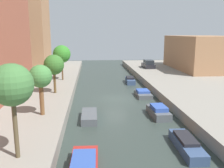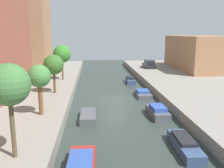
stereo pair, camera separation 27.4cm
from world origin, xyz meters
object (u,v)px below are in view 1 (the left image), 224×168
Objects in this scene: street_tree_3 at (62,54)px; moored_boat_right_3 at (143,94)px; low_block_right at (203,53)px; moored_boat_left_2 at (89,116)px; moored_boat_left_1 at (84,168)px; moored_boat_right_1 at (187,144)px; apartment_tower_far at (18,5)px; moored_boat_right_2 at (158,112)px; street_tree_1 at (40,77)px; moored_boat_right_4 at (130,80)px; parked_car at (148,64)px; street_tree_2 at (54,65)px; street_tree_0 at (12,86)px.

street_tree_3 reaches higher than moored_boat_right_3.
moored_boat_left_2 is (-21.08, -23.05, -3.75)m from low_block_right.
moored_boat_left_1 is 1.03× the size of moored_boat_right_1.
apartment_tower_far reaches higher than moored_boat_left_1.
moored_boat_right_2 is (19.37, -26.69, -12.19)m from apartment_tower_far.
street_tree_1 reaches higher than moored_boat_right_4.
street_tree_2 is at bearing -128.61° from parked_car.
street_tree_2 is 7.86m from street_tree_3.
low_block_right is 4.58× the size of moored_boat_left_2.
apartment_tower_far is 35.16m from moored_boat_right_2.
apartment_tower_far reaches higher than street_tree_3.
moored_boat_left_1 is (3.57, -0.46, -4.58)m from street_tree_0.
parked_car reaches higher than moored_boat_right_4.
street_tree_3 reaches higher than moored_boat_left_1.
moored_boat_left_2 is 1.07× the size of moored_boat_right_3.
moored_boat_right_3 is at bearing -31.97° from street_tree_3.
moored_boat_right_1 is at bearing -90.37° from moored_boat_right_3.
moored_boat_right_2 is (-14.63, -22.67, -3.61)m from low_block_right.
moored_boat_left_1 is (3.57, -7.59, -3.72)m from street_tree_1.
apartment_tower_far is at bearing 115.51° from moored_boat_left_2.
street_tree_2 reaches higher than moored_boat_left_1.
street_tree_1 is 0.96× the size of moored_boat_right_1.
moored_boat_right_2 is at bearing 90.25° from moored_boat_right_1.
street_tree_1 is at bearing 115.21° from moored_boat_left_1.
street_tree_1 is 0.84× the size of street_tree_3.
street_tree_0 reaches higher than street_tree_2.
street_tree_2 reaches higher than parked_car.
low_block_right is 40.06m from street_tree_0.
moored_boat_right_1 is (19.40, -33.44, -12.26)m from apartment_tower_far.
street_tree_0 is at bearing -169.46° from moored_boat_right_1.
street_tree_0 is at bearing -90.00° from street_tree_2.
street_tree_0 reaches higher than street_tree_3.
moored_boat_left_2 is (3.85, 1.16, -3.84)m from street_tree_1.
moored_boat_left_2 is at bearing 16.71° from street_tree_1.
low_block_right is at bearing 56.12° from moored_boat_left_1.
moored_boat_right_1 is (6.76, 2.38, -0.05)m from moored_boat_left_1.
moored_boat_right_1 is at bearing -98.79° from parked_car.
moored_boat_right_3 is at bearing 40.47° from street_tree_1.
parked_car is 1.09× the size of moored_boat_right_4.
moored_boat_left_1 is 1.29× the size of moored_boat_left_2.
street_tree_3 is at bearing 126.63° from moored_boat_right_2.
parked_car is at bearing 81.21° from moored_boat_right_1.
street_tree_0 is 1.45× the size of moored_boat_right_2.
moored_boat_right_4 is at bearing 90.44° from moored_boat_right_1.
moored_boat_right_3 is at bearing -133.44° from low_block_right.
street_tree_1 is at bearing -163.29° from moored_boat_left_2.
street_tree_1 is 15.41m from street_tree_3.
moored_boat_right_1 is 1.22× the size of moored_boat_right_2.
street_tree_0 is at bearing -90.00° from street_tree_1.
low_block_right is at bearing 57.17° from moored_boat_right_2.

